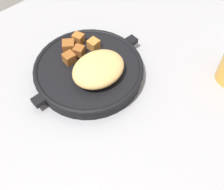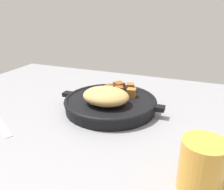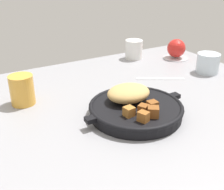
{
  "view_description": "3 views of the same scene",
  "coord_description": "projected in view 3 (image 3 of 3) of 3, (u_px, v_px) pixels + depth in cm",
  "views": [
    {
      "loc": [
        27.68,
        28.82,
        53.82
      ],
      "look_at": [
        3.44,
        1.58,
        3.24
      ],
      "focal_mm": 46.79,
      "sensor_mm": 36.0,
      "label": 1
    },
    {
      "loc": [
        -20.36,
        47.54,
        27.97
      ],
      "look_at": [
        -1.12,
        -0.98,
        7.43
      ],
      "focal_mm": 37.62,
      "sensor_mm": 36.0,
      "label": 2
    },
    {
      "loc": [
        -38.43,
        -64.71,
        38.5
      ],
      "look_at": [
        -0.86,
        -0.4,
        3.8
      ],
      "focal_mm": 46.41,
      "sensor_mm": 36.0,
      "label": 3
    }
  ],
  "objects": [
    {
      "name": "cast_iron_skillet",
      "position": [
        135.0,
        106.0,
        0.78
      ],
      "size": [
        29.96,
        25.6,
        7.62
      ],
      "color": "black",
      "rests_on": "ground_plane"
    },
    {
      "name": "water_glass_short",
      "position": [
        208.0,
        63.0,
        1.08
      ],
      "size": [
        8.39,
        8.39,
        7.33
      ],
      "primitive_type": "cylinder",
      "color": "silver",
      "rests_on": "ground_plane"
    },
    {
      "name": "red_apple",
      "position": [
        176.0,
        48.0,
        1.24
      ],
      "size": [
        7.76,
        7.76,
        7.76
      ],
      "primitive_type": "sphere",
      "color": "red",
      "rests_on": "saucer_plate"
    },
    {
      "name": "butter_knife",
      "position": [
        160.0,
        78.0,
        1.03
      ],
      "size": [
        15.47,
        10.14,
        0.36
      ],
      "primitive_type": "cube",
      "rotation": [
        0.0,
        0.0,
        -0.54
      ],
      "color": "silver",
      "rests_on": "ground_plane"
    },
    {
      "name": "white_creamer_pitcher",
      "position": [
        134.0,
        49.0,
        1.24
      ],
      "size": [
        7.28,
        7.28,
        7.98
      ],
      "primitive_type": "cylinder",
      "color": "white",
      "rests_on": "ground_plane"
    },
    {
      "name": "juice_glass_amber",
      "position": [
        22.0,
        90.0,
        0.84
      ],
      "size": [
        7.03,
        7.03,
        8.8
      ],
      "primitive_type": "cylinder",
      "color": "gold",
      "rests_on": "ground_plane"
    },
    {
      "name": "ground_plane",
      "position": [
        114.0,
        109.0,
        0.85
      ],
      "size": [
        116.83,
        86.9,
        2.4
      ],
      "primitive_type": "cube",
      "color": "gray"
    },
    {
      "name": "saucer_plate",
      "position": [
        175.0,
        58.0,
        1.25
      ],
      "size": [
        10.98,
        10.98,
        0.6
      ],
      "primitive_type": "cylinder",
      "color": "#B7BABF",
      "rests_on": "ground_plane"
    }
  ]
}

